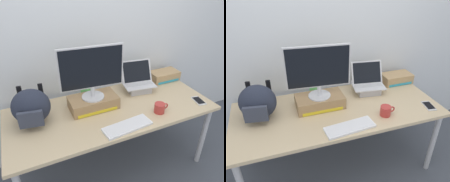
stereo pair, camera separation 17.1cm
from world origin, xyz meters
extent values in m
plane|color=#474C56|center=(0.00, 0.00, 0.00)|extent=(20.00, 20.00, 0.00)
cube|color=silver|center=(0.00, 0.49, 1.30)|extent=(7.00, 0.10, 2.60)
cube|color=tan|center=(0.00, 0.00, 0.70)|extent=(1.83, 0.79, 0.03)
cylinder|color=#B2B2B7|center=(0.86, -0.33, 0.34)|extent=(0.05, 0.05, 0.69)
cylinder|color=#B2B2B7|center=(-0.86, 0.33, 0.34)|extent=(0.05, 0.05, 0.69)
cylinder|color=#B2B2B7|center=(0.86, 0.33, 0.34)|extent=(0.05, 0.05, 0.69)
cube|color=#9E7A51|center=(-0.14, 0.09, 0.77)|extent=(0.42, 0.24, 0.11)
cube|color=yellow|center=(-0.14, -0.03, 0.74)|extent=(0.36, 0.00, 0.03)
cylinder|color=silver|center=(-0.14, 0.09, 0.83)|extent=(0.20, 0.20, 0.01)
cylinder|color=silver|center=(-0.14, 0.09, 0.89)|extent=(0.04, 0.04, 0.10)
cube|color=silver|center=(-0.14, 0.09, 1.11)|extent=(0.55, 0.07, 0.37)
cube|color=black|center=(-0.15, 0.08, 1.11)|extent=(0.52, 0.05, 0.34)
cube|color=#ADADB2|center=(0.38, 0.19, 0.75)|extent=(0.25, 0.23, 0.07)
cube|color=silver|center=(0.38, 0.19, 0.79)|extent=(0.34, 0.28, 0.01)
cube|color=#B7B7BC|center=(0.38, 0.21, 0.80)|extent=(0.29, 0.17, 0.00)
cube|color=silver|center=(0.39, 0.25, 0.90)|extent=(0.32, 0.15, 0.21)
cube|color=black|center=(0.39, 0.25, 0.90)|extent=(0.29, 0.13, 0.19)
cube|color=white|center=(0.00, -0.29, 0.73)|extent=(0.41, 0.17, 0.02)
cube|color=silver|center=(0.00, -0.29, 0.74)|extent=(0.39, 0.15, 0.00)
ellipsoid|color=#232838|center=(-0.66, 0.09, 0.87)|extent=(0.33, 0.28, 0.30)
cube|color=#333847|center=(-0.68, -0.04, 0.84)|extent=(0.18, 0.06, 0.13)
cube|color=black|center=(-0.72, 0.23, 0.88)|extent=(0.04, 0.03, 0.22)
cube|color=black|center=(-0.56, 0.20, 0.88)|extent=(0.04, 0.03, 0.22)
cylinder|color=#B2332D|center=(0.35, -0.22, 0.76)|extent=(0.09, 0.09, 0.09)
torus|color=#B2332D|center=(0.41, -0.22, 0.76)|extent=(0.06, 0.01, 0.06)
cube|color=silver|center=(0.80, -0.23, 0.72)|extent=(0.10, 0.16, 0.01)
cube|color=black|center=(0.80, -0.23, 0.73)|extent=(0.09, 0.13, 0.00)
sphere|color=#56B256|center=(-0.14, 0.31, 0.77)|extent=(0.10, 0.10, 0.10)
sphere|color=black|center=(-0.16, 0.27, 0.78)|extent=(0.01, 0.01, 0.01)
sphere|color=black|center=(-0.12, 0.27, 0.78)|extent=(0.01, 0.01, 0.01)
cube|color=tan|center=(0.77, 0.28, 0.77)|extent=(0.32, 0.18, 0.10)
cube|color=#2899BC|center=(0.77, 0.19, 0.74)|extent=(0.27, 0.00, 0.02)
camera|label=1|loc=(-0.68, -1.48, 1.83)|focal=34.90mm
camera|label=2|loc=(-0.52, -1.54, 1.83)|focal=34.90mm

